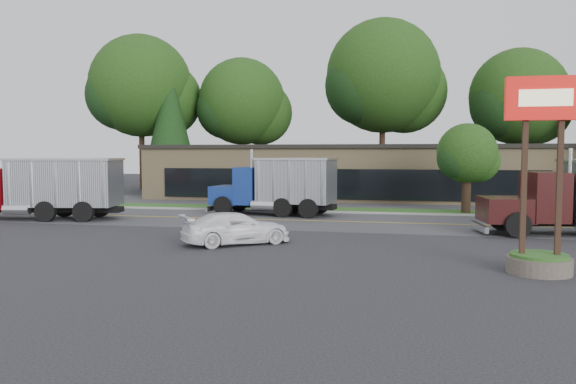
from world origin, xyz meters
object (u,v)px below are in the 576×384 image
object	(u,v)px
bilo_sign	(541,207)
dump_truck_blue	(280,185)
dump_truck_red	(41,187)
rally_car	(236,228)

from	to	relation	value
bilo_sign	dump_truck_blue	bearing A→B (deg)	129.14
dump_truck_red	dump_truck_blue	distance (m)	13.27
bilo_sign	rally_car	size ratio (longest dim) A/B	1.35
dump_truck_blue	rally_car	bearing A→B (deg)	100.21
dump_truck_red	rally_car	size ratio (longest dim) A/B	2.29
dump_truck_red	dump_truck_blue	world-z (taller)	same
dump_truck_red	bilo_sign	bearing A→B (deg)	149.21
dump_truck_red	rally_car	world-z (taller)	dump_truck_red
dump_truck_blue	dump_truck_red	bearing A→B (deg)	28.37
dump_truck_blue	bilo_sign	bearing A→B (deg)	135.82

